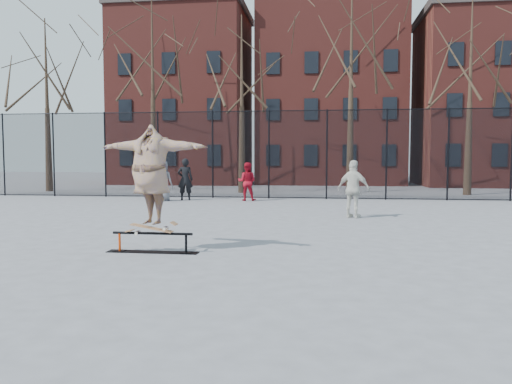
# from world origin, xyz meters

# --- Properties ---
(ground) EXTENTS (100.00, 100.00, 0.00)m
(ground) POSITION_xyz_m (0.00, 0.00, 0.00)
(ground) COLOR slate
(skate_rail) EXTENTS (1.84, 0.28, 0.40)m
(skate_rail) POSITION_xyz_m (-2.31, -0.11, 0.16)
(skate_rail) COLOR black
(skate_rail) RESTS_ON ground
(skateboard) EXTENTS (0.90, 0.22, 0.11)m
(skateboard) POSITION_xyz_m (-2.32, -0.11, 0.46)
(skateboard) COLOR #9C653E
(skateboard) RESTS_ON skate_rail
(skater) EXTENTS (2.48, 1.23, 1.95)m
(skater) POSITION_xyz_m (-2.32, -0.11, 1.49)
(skater) COLOR #673990
(skater) RESTS_ON skateboard
(bystander_grey) EXTENTS (0.91, 0.66, 1.74)m
(bystander_grey) POSITION_xyz_m (-5.77, 11.15, 0.87)
(bystander_grey) COLOR slate
(bystander_grey) RESTS_ON ground
(bystander_black) EXTENTS (0.73, 0.55, 1.83)m
(bystander_black) POSITION_xyz_m (-4.93, 11.64, 0.91)
(bystander_black) COLOR black
(bystander_black) RESTS_ON ground
(bystander_red) EXTENTS (0.82, 0.64, 1.65)m
(bystander_red) POSITION_xyz_m (-2.21, 11.73, 0.83)
(bystander_red) COLOR maroon
(bystander_red) RESTS_ON ground
(bystander_white) EXTENTS (1.13, 0.87, 1.79)m
(bystander_white) POSITION_xyz_m (1.97, 6.12, 0.90)
(bystander_white) COLOR silver
(bystander_white) RESTS_ON ground
(fence) EXTENTS (34.03, 0.07, 4.00)m
(fence) POSITION_xyz_m (-0.01, 13.00, 2.05)
(fence) COLOR black
(fence) RESTS_ON ground
(tree_row) EXTENTS (33.66, 7.46, 10.67)m
(tree_row) POSITION_xyz_m (-0.25, 17.15, 7.36)
(tree_row) COLOR black
(tree_row) RESTS_ON ground
(rowhouses) EXTENTS (29.00, 7.00, 13.00)m
(rowhouses) POSITION_xyz_m (0.72, 26.00, 6.06)
(rowhouses) COLOR maroon
(rowhouses) RESTS_ON ground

